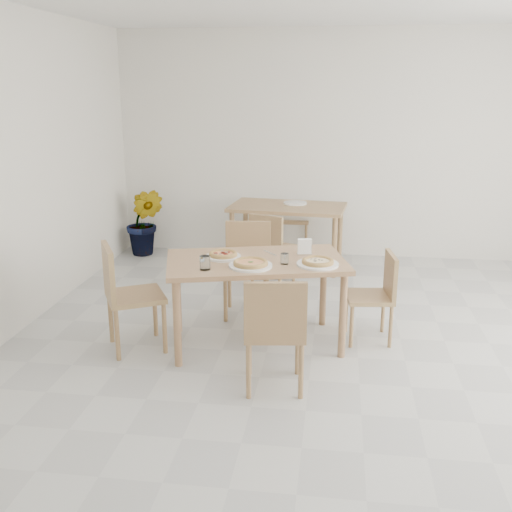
# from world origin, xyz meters

# --- Properties ---
(main_table) EXTENTS (1.62, 1.17, 0.75)m
(main_table) POSITION_xyz_m (-0.86, 0.61, 0.66)
(main_table) COLOR tan
(main_table) RESTS_ON ground
(chair_south) EXTENTS (0.48, 0.48, 0.87)m
(chair_south) POSITION_xyz_m (-0.62, -0.19, 0.50)
(chair_south) COLOR tan
(chair_south) RESTS_ON ground
(chair_north) EXTENTS (0.46, 0.46, 0.88)m
(chair_north) POSITION_xyz_m (-1.05, 1.34, 0.51)
(chair_north) COLOR tan
(chair_north) RESTS_ON ground
(chair_west) EXTENTS (0.60, 0.60, 0.90)m
(chair_west) POSITION_xyz_m (-1.91, 0.35, 0.52)
(chair_west) COLOR tan
(chair_west) RESTS_ON ground
(chair_east) EXTENTS (0.43, 0.43, 0.77)m
(chair_east) POSITION_xyz_m (0.16, 0.83, 0.45)
(chair_east) COLOR tan
(chair_east) RESTS_ON ground
(plate_margherita) EXTENTS (0.35, 0.35, 0.02)m
(plate_margherita) POSITION_xyz_m (-0.88, 0.40, 0.76)
(plate_margherita) COLOR white
(plate_margherita) RESTS_ON main_table
(plate_mushroom) EXTENTS (0.34, 0.34, 0.02)m
(plate_mushroom) POSITION_xyz_m (-0.35, 0.52, 0.76)
(plate_mushroom) COLOR white
(plate_mushroom) RESTS_ON main_table
(plate_pepperoni) EXTENTS (0.30, 0.30, 0.02)m
(plate_pepperoni) POSITION_xyz_m (-1.14, 0.63, 0.76)
(plate_pepperoni) COLOR white
(plate_pepperoni) RESTS_ON main_table
(pizza_margherita) EXTENTS (0.32, 0.32, 0.03)m
(pizza_margherita) POSITION_xyz_m (-0.88, 0.40, 0.78)
(pizza_margherita) COLOR tan
(pizza_margherita) RESTS_ON plate_margherita
(pizza_mushroom) EXTENTS (0.32, 0.32, 0.03)m
(pizza_mushroom) POSITION_xyz_m (-0.35, 0.52, 0.78)
(pizza_mushroom) COLOR tan
(pizza_mushroom) RESTS_ON plate_mushroom
(pizza_pepperoni) EXTENTS (0.24, 0.24, 0.03)m
(pizza_pepperoni) POSITION_xyz_m (-1.14, 0.63, 0.78)
(pizza_pepperoni) COLOR tan
(pizza_pepperoni) RESTS_ON plate_pepperoni
(tumbler_a) EXTENTS (0.08, 0.08, 0.11)m
(tumbler_a) POSITION_xyz_m (-1.22, 0.28, 0.80)
(tumbler_a) COLOR white
(tumbler_a) RESTS_ON main_table
(tumbler_b) EXTENTS (0.07, 0.07, 0.09)m
(tumbler_b) POSITION_xyz_m (-0.62, 0.52, 0.79)
(tumbler_b) COLOR white
(tumbler_b) RESTS_ON main_table
(napkin_holder) EXTENTS (0.13, 0.08, 0.14)m
(napkin_holder) POSITION_xyz_m (-0.47, 0.80, 0.82)
(napkin_holder) COLOR silver
(napkin_holder) RESTS_ON main_table
(fork_a) EXTENTS (0.02, 0.17, 0.01)m
(fork_a) POSITION_xyz_m (-0.63, 0.76, 0.75)
(fork_a) COLOR silver
(fork_a) RESTS_ON main_table
(fork_b) EXTENTS (0.13, 0.16, 0.01)m
(fork_b) POSITION_xyz_m (-0.77, 0.81, 0.75)
(fork_b) COLOR silver
(fork_b) RESTS_ON main_table
(second_table) EXTENTS (1.41, 0.90, 0.75)m
(second_table) POSITION_xyz_m (-0.80, 2.90, 0.66)
(second_table) COLOR tan
(second_table) RESTS_ON ground
(chair_back_s) EXTENTS (0.52, 0.52, 0.81)m
(chair_back_s) POSITION_xyz_m (-0.92, 2.16, 0.47)
(chair_back_s) COLOR tan
(chair_back_s) RESTS_ON ground
(chair_back_n) EXTENTS (0.42, 0.42, 0.83)m
(chair_back_n) POSITION_xyz_m (-0.78, 3.69, 0.48)
(chair_back_n) COLOR tan
(chair_back_n) RESTS_ON ground
(plate_empty) EXTENTS (0.28, 0.28, 0.02)m
(plate_empty) POSITION_xyz_m (-0.72, 3.02, 0.76)
(plate_empty) COLOR white
(plate_empty) RESTS_ON second_table
(potted_plant) EXTENTS (0.48, 0.39, 0.87)m
(potted_plant) POSITION_xyz_m (-2.65, 3.15, 0.43)
(potted_plant) COLOR #26601C
(potted_plant) RESTS_ON ground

